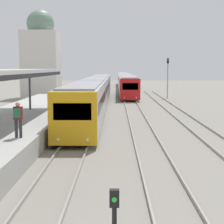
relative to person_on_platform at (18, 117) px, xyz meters
name	(u,v)px	position (x,y,z in m)	size (l,w,h in m)	color
person_on_platform	(18,117)	(0.00, 0.00, 0.00)	(0.40, 0.40, 1.66)	#2D2D33
train_near	(96,91)	(2.28, 23.88, -0.27)	(2.52, 44.02, 3.13)	gold
train_far	(125,81)	(6.25, 56.49, -0.33)	(2.51, 54.95, 3.02)	red
signal_post_near	(114,222)	(4.47, -9.65, -0.89)	(0.20, 0.22, 1.80)	black
signal_mast_far	(168,74)	(11.64, 35.11, 1.43)	(0.28, 0.29, 5.53)	gray
distant_domed_building	(41,57)	(-6.06, 36.06, 3.75)	(4.97, 4.97, 12.25)	silver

